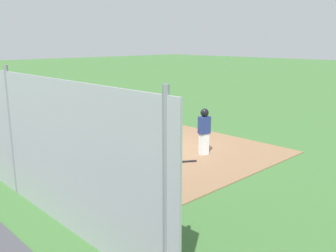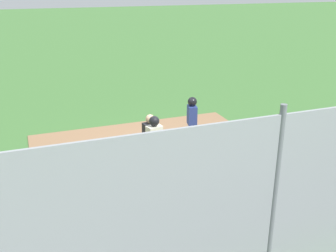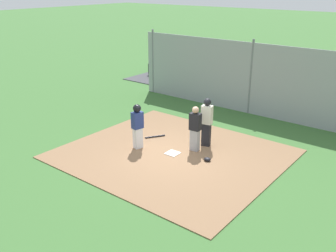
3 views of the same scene
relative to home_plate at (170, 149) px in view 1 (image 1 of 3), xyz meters
name	(u,v)px [view 1 (image 1 of 3)]	position (x,y,z in m)	size (l,w,h in m)	color
ground_plane	(170,150)	(0.00, 0.00, -0.04)	(140.00, 140.00, 0.00)	#3D6B33
dirt_infield	(170,149)	(0.00, 0.00, -0.03)	(7.20, 6.40, 0.03)	#896647
home_plate	(170,149)	(0.00, 0.00, 0.00)	(0.44, 0.44, 0.02)	white
catcher	(148,128)	(-0.44, -0.71, 0.84)	(0.41, 0.30, 1.63)	#9E9EA3
umpire	(133,127)	(-0.53, -1.32, 0.94)	(0.43, 0.34, 1.79)	black
runner	(204,128)	(1.29, 0.38, 0.92)	(0.33, 0.43, 1.64)	silver
baseball_bat	(185,161)	(1.44, -0.75, 0.02)	(0.06, 0.06, 0.80)	black
catcher_mask	(143,142)	(-1.28, -0.26, 0.05)	(0.24, 0.20, 0.12)	black
backstop_fence	(12,134)	(0.00, -5.68, 1.56)	(12.00, 0.10, 3.35)	#93999E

